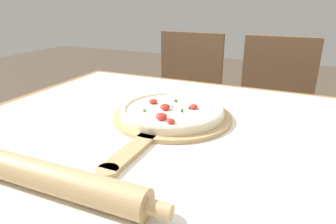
{
  "coord_description": "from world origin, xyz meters",
  "views": [
    {
      "loc": [
        0.36,
        -0.71,
        1.08
      ],
      "look_at": [
        0.04,
        0.03,
        0.77
      ],
      "focal_mm": 32.0,
      "sensor_mm": 36.0,
      "label": 1
    }
  ],
  "objects_px": {
    "pizza": "(172,110)",
    "rolling_pin": "(59,181)",
    "chair_left": "(185,98)",
    "pizza_peel": "(169,119)",
    "chair_right": "(273,110)"
  },
  "relations": [
    {
      "from": "pizza_peel",
      "to": "chair_right",
      "type": "distance_m",
      "value": 0.91
    },
    {
      "from": "chair_left",
      "to": "chair_right",
      "type": "xyz_separation_m",
      "value": [
        0.5,
        -0.0,
        0.0
      ]
    },
    {
      "from": "pizza",
      "to": "rolling_pin",
      "type": "distance_m",
      "value": 0.43
    },
    {
      "from": "pizza_peel",
      "to": "chair_left",
      "type": "distance_m",
      "value": 0.92
    },
    {
      "from": "chair_left",
      "to": "chair_right",
      "type": "relative_size",
      "value": 1.0
    },
    {
      "from": "pizza_peel",
      "to": "rolling_pin",
      "type": "distance_m",
      "value": 0.41
    },
    {
      "from": "rolling_pin",
      "to": "chair_left",
      "type": "bearing_deg",
      "value": 100.39
    },
    {
      "from": "rolling_pin",
      "to": "chair_right",
      "type": "distance_m",
      "value": 1.31
    },
    {
      "from": "pizza_peel",
      "to": "chair_right",
      "type": "relative_size",
      "value": 0.6
    },
    {
      "from": "pizza",
      "to": "rolling_pin",
      "type": "height_order",
      "value": "rolling_pin"
    },
    {
      "from": "pizza",
      "to": "rolling_pin",
      "type": "bearing_deg",
      "value": -95.33
    },
    {
      "from": "pizza_peel",
      "to": "rolling_pin",
      "type": "bearing_deg",
      "value": -95.6
    },
    {
      "from": "pizza",
      "to": "chair_left",
      "type": "height_order",
      "value": "chair_left"
    },
    {
      "from": "rolling_pin",
      "to": "chair_right",
      "type": "height_order",
      "value": "chair_right"
    },
    {
      "from": "pizza_peel",
      "to": "chair_right",
      "type": "height_order",
      "value": "chair_right"
    }
  ]
}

